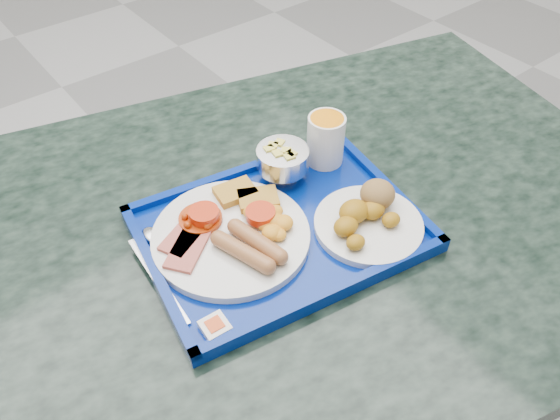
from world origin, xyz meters
The scene contains 10 objects.
floor centered at (0.00, 0.00, 0.00)m, with size 6.00×6.00×0.00m, color #9C9C9E.
table centered at (-0.20, -0.68, 0.61)m, with size 1.49×1.18×0.82m.
tray centered at (-0.23, -0.70, 0.83)m, with size 0.48×0.38×0.03m.
main_plate centered at (-0.30, -0.67, 0.84)m, with size 0.25×0.25×0.04m.
bread_plate centered at (-0.12, -0.78, 0.85)m, with size 0.17×0.17×0.06m.
fruit_bowl centered at (-0.15, -0.61, 0.87)m, with size 0.09×0.09×0.06m.
juice_cup centered at (-0.06, -0.62, 0.88)m, with size 0.07×0.07×0.09m.
spoon centered at (-0.41, -0.61, 0.84)m, with size 0.05×0.16×0.01m.
knife centered at (-0.44, -0.67, 0.83)m, with size 0.01×0.19×0.00m, color #B7B6B9.
jam_packet centered at (-0.42, -0.80, 0.84)m, with size 0.04×0.04×0.01m.
Camera 1 is at (-0.60, -1.17, 1.47)m, focal length 35.00 mm.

